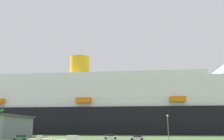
# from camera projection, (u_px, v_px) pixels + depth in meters

# --- Properties ---
(ground_plane) EXTENTS (600.00, 600.00, 0.00)m
(ground_plane) POSITION_uv_depth(u_px,v_px,m) (101.00, 138.00, 95.11)
(ground_plane) COLOR #4C6B38
(cruise_ship) EXTENTS (253.80, 43.07, 54.80)m
(cruise_ship) POSITION_uv_depth(u_px,v_px,m) (134.00, 109.00, 145.62)
(cruise_ship) COLOR black
(cruise_ship) RESTS_ON ground_plane
(street_lamp) EXTENTS (0.56, 0.56, 7.40)m
(street_lamp) POSITION_uv_depth(u_px,v_px,m) (168.00, 124.00, 69.63)
(street_lamp) COLOR slate
(street_lamp) RESTS_ON ground_plane
(parked_car_silver_sedan) EXTENTS (4.65, 2.29, 1.58)m
(parked_car_silver_sedan) POSITION_uv_depth(u_px,v_px,m) (137.00, 138.00, 74.77)
(parked_car_silver_sedan) COLOR silver
(parked_car_silver_sedan) RESTS_ON ground_plane
(parked_car_green_wagon) EXTENTS (4.47, 2.53, 1.58)m
(parked_car_green_wagon) POSITION_uv_depth(u_px,v_px,m) (20.00, 138.00, 74.27)
(parked_car_green_wagon) COLOR #2D723F
(parked_car_green_wagon) RESTS_ON ground_plane
(parked_car_white_van) EXTENTS (4.90, 2.35, 1.58)m
(parked_car_white_van) POSITION_uv_depth(u_px,v_px,m) (110.00, 137.00, 82.47)
(parked_car_white_van) COLOR white
(parked_car_white_van) RESTS_ON ground_plane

